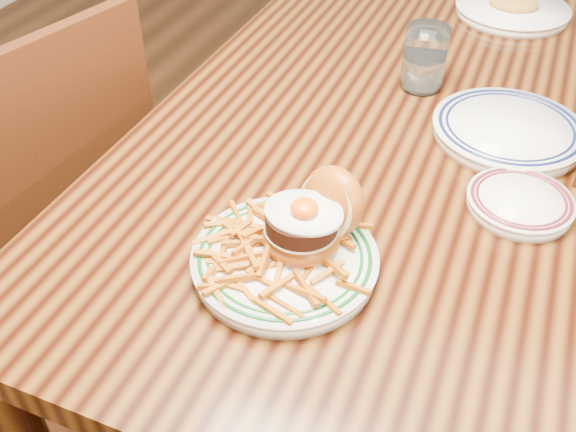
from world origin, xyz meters
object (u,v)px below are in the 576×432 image
at_px(main_plate, 293,245).
at_px(side_plate, 520,202).
at_px(chair_left, 53,198).
at_px(table, 379,146).

relative_size(main_plate, side_plate, 1.70).
bearing_deg(chair_left, side_plate, 15.40).
bearing_deg(table, side_plate, -36.85).
height_order(chair_left, main_plate, chair_left).
height_order(chair_left, side_plate, chair_left).
relative_size(table, main_plate, 5.53).
xyz_separation_m(table, main_plate, (-0.01, -0.47, 0.12)).
distance_m(table, chair_left, 0.75).
xyz_separation_m(main_plate, side_plate, (0.29, 0.25, -0.02)).
bearing_deg(chair_left, table, 33.39).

